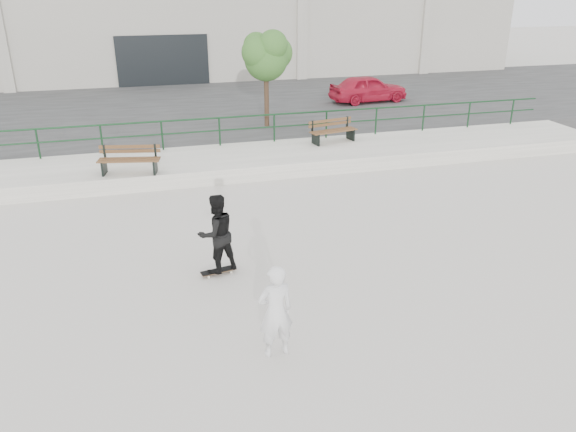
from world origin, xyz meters
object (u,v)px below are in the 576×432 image
object	(u,v)px
bench_left	(129,160)
skateboard	(219,271)
seated_skater	(275,312)
tree	(267,54)
standing_skater	(216,234)
red_car	(368,88)
bench_right	(333,131)

from	to	relation	value
bench_left	skateboard	world-z (taller)	bench_left
bench_left	seated_skater	xyz separation A→B (m)	(2.21, -9.29, -0.06)
bench_left	tree	xyz separation A→B (m)	(5.47, 4.75, 2.40)
bench_left	seated_skater	bearing A→B (deg)	-64.61
tree	standing_skater	bearing A→B (deg)	-109.00
red_car	standing_skater	distance (m)	17.24
bench_right	red_car	size ratio (longest dim) A/B	0.49
bench_right	standing_skater	xyz separation A→B (m)	(-5.47, -7.90, 0.07)
bench_right	tree	size ratio (longest dim) A/B	0.49
skateboard	standing_skater	world-z (taller)	standing_skater
bench_left	standing_skater	distance (m)	6.40
bench_left	tree	world-z (taller)	tree
red_car	skateboard	bearing A→B (deg)	140.91
seated_skater	red_car	bearing A→B (deg)	-124.46
bench_right	standing_skater	distance (m)	9.60
bench_right	seated_skater	distance (m)	12.08
skateboard	standing_skater	xyz separation A→B (m)	(0.00, 0.00, 0.90)
tree	standing_skater	distance (m)	11.79
seated_skater	bench_right	bearing A→B (deg)	-121.22
tree	skateboard	world-z (taller)	tree
bench_left	standing_skater	size ratio (longest dim) A/B	1.08
bench_left	bench_right	distance (m)	7.38
red_car	seated_skater	xyz separation A→B (m)	(-9.08, -17.44, -0.28)
skateboard	seated_skater	xyz separation A→B (m)	(0.50, -3.11, 0.78)
bench_left	red_car	world-z (taller)	red_car
bench_right	bench_left	bearing A→B (deg)	-178.48
bench_left	skateboard	xyz separation A→B (m)	(1.71, -6.17, -0.85)
standing_skater	seated_skater	world-z (taller)	standing_skater
skateboard	bench_right	bearing A→B (deg)	44.53
bench_right	skateboard	bearing A→B (deg)	-136.69
bench_left	seated_skater	world-z (taller)	seated_skater
tree	skateboard	bearing A→B (deg)	-109.00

